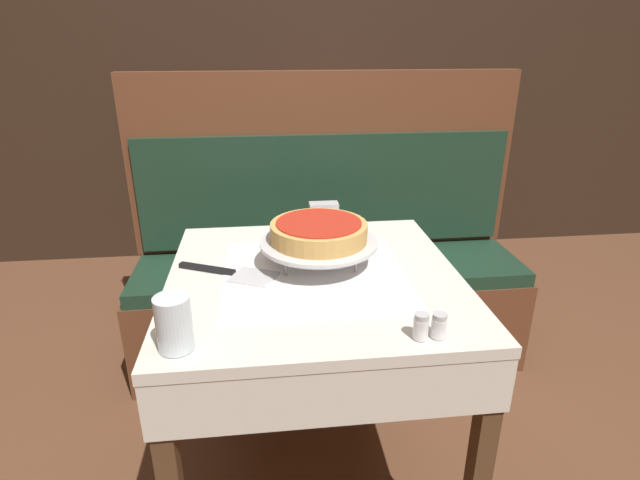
% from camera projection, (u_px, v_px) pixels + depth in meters
% --- Properties ---
extents(ground_plane, '(14.00, 14.00, 0.00)m').
position_uv_depth(ground_plane, '(315.00, 477.00, 1.70)').
color(ground_plane, brown).
extents(dining_table_front, '(0.82, 0.82, 0.77)m').
position_uv_depth(dining_table_front, '(314.00, 307.00, 1.45)').
color(dining_table_front, beige).
rests_on(dining_table_front, ground_plane).
extents(dining_table_rear, '(0.69, 0.69, 0.76)m').
position_uv_depth(dining_table_rear, '(335.00, 175.00, 2.93)').
color(dining_table_rear, red).
rests_on(dining_table_rear, ground_plane).
extents(booth_bench, '(1.70, 0.47, 1.26)m').
position_uv_depth(booth_bench, '(328.00, 281.00, 2.26)').
color(booth_bench, brown).
rests_on(booth_bench, ground_plane).
extents(back_wall_panel, '(6.00, 0.04, 2.40)m').
position_uv_depth(back_wall_panel, '(280.00, 70.00, 3.10)').
color(back_wall_panel, black).
rests_on(back_wall_panel, ground_plane).
extents(pizza_pan_stand, '(0.34, 0.34, 0.08)m').
position_uv_depth(pizza_pan_stand, '(319.00, 244.00, 1.44)').
color(pizza_pan_stand, '#ADADB2').
rests_on(pizza_pan_stand, dining_table_front).
extents(deep_dish_pizza, '(0.28, 0.28, 0.06)m').
position_uv_depth(deep_dish_pizza, '(319.00, 231.00, 1.42)').
color(deep_dish_pizza, tan).
rests_on(deep_dish_pizza, pizza_pan_stand).
extents(pizza_server, '(0.29, 0.18, 0.01)m').
position_uv_depth(pizza_server, '(231.00, 273.00, 1.41)').
color(pizza_server, '#BCBCC1').
rests_on(pizza_server, dining_table_front).
extents(water_glass_near, '(0.08, 0.08, 0.12)m').
position_uv_depth(water_glass_near, '(174.00, 323.00, 1.05)').
color(water_glass_near, silver).
rests_on(water_glass_near, dining_table_front).
extents(salt_shaker, '(0.03, 0.03, 0.06)m').
position_uv_depth(salt_shaker, '(421.00, 326.00, 1.10)').
color(salt_shaker, silver).
rests_on(salt_shaker, dining_table_front).
extents(pepper_shaker, '(0.03, 0.03, 0.06)m').
position_uv_depth(pepper_shaker, '(439.00, 326.00, 1.10)').
color(pepper_shaker, silver).
rests_on(pepper_shaker, dining_table_front).
extents(napkin_holder, '(0.10, 0.05, 0.09)m').
position_uv_depth(napkin_holder, '(324.00, 215.00, 1.74)').
color(napkin_holder, '#B2B2B7').
rests_on(napkin_holder, dining_table_front).
extents(condiment_caddy, '(0.13, 0.13, 0.17)m').
position_uv_depth(condiment_caddy, '(323.00, 150.00, 2.81)').
color(condiment_caddy, black).
rests_on(condiment_caddy, dining_table_rear).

